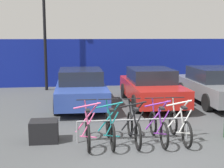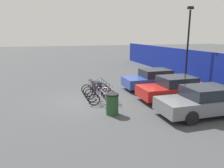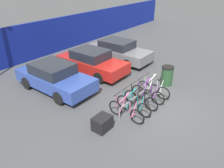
{
  "view_description": "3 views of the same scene",
  "coord_description": "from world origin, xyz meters",
  "views": [
    {
      "loc": [
        -1.73,
        -6.88,
        2.69
      ],
      "look_at": [
        -0.64,
        1.92,
        1.28
      ],
      "focal_mm": 50.0,
      "sensor_mm": 36.0,
      "label": 1
    },
    {
      "loc": [
        12.03,
        -2.33,
        3.81
      ],
      "look_at": [
        -0.35,
        1.39,
        0.83
      ],
      "focal_mm": 35.0,
      "sensor_mm": 36.0,
      "label": 2
    },
    {
      "loc": [
        -7.59,
        -3.48,
        5.35
      ],
      "look_at": [
        -0.39,
        2.03,
        0.72
      ],
      "focal_mm": 35.0,
      "sensor_mm": 36.0,
      "label": 3
    }
  ],
  "objects": [
    {
      "name": "bicycle_white",
      "position": [
        0.93,
        0.53,
        0.38
      ],
      "size": [
        0.68,
        1.71,
        1.05
      ],
      "rotation": [
        0.0,
        0.0,
        -0.02
      ],
      "color": "black",
      "rests_on": "ground"
    },
    {
      "name": "bicycle_purple",
      "position": [
        0.37,
        0.53,
        0.38
      ],
      "size": [
        0.68,
        1.71,
        1.05
      ],
      "rotation": [
        0.0,
        0.0,
        0.02
      ],
      "color": "black",
      "rests_on": "ground"
    },
    {
      "name": "bicycle_pink",
      "position": [
        -1.42,
        0.53,
        0.38
      ],
      "size": [
        0.68,
        1.71,
        1.05
      ],
      "rotation": [
        0.0,
        0.0,
        -0.05
      ],
      "color": "black",
      "rests_on": "ground"
    },
    {
      "name": "lamp_post",
      "position": [
        -3.07,
        8.5,
        3.28
      ],
      "size": [
        0.24,
        0.44,
        5.85
      ],
      "color": "black",
      "rests_on": "ground"
    },
    {
      "name": "cargo_crate",
      "position": [
        -2.51,
        0.88,
        0.28
      ],
      "size": [
        0.7,
        0.56,
        0.55
      ],
      "primitive_type": "cube",
      "color": "black",
      "rests_on": "ground"
    },
    {
      "name": "trash_bin",
      "position": [
        2.47,
        0.56,
        0.52
      ],
      "size": [
        0.63,
        0.63,
        1.03
      ],
      "color": "#234728",
      "rests_on": "ground"
    },
    {
      "name": "car_red",
      "position": [
        1.24,
        4.77,
        0.69
      ],
      "size": [
        1.91,
        4.28,
        1.4
      ],
      "color": "red",
      "rests_on": "ground"
    },
    {
      "name": "car_blue",
      "position": [
        -1.47,
        4.82,
        0.69
      ],
      "size": [
        1.91,
        4.27,
        1.4
      ],
      "color": "#2D479E",
      "rests_on": "ground"
    },
    {
      "name": "bicycle_black",
      "position": [
        -0.26,
        0.53,
        0.38
      ],
      "size": [
        0.68,
        1.71,
        1.05
      ],
      "rotation": [
        0.0,
        0.0,
        -0.01
      ],
      "color": "black",
      "rests_on": "ground"
    },
    {
      "name": "bicycle_teal",
      "position": [
        -0.86,
        0.53,
        0.38
      ],
      "size": [
        0.68,
        1.71,
        1.05
      ],
      "rotation": [
        0.0,
        0.0,
        0.05
      ],
      "color": "black",
      "rests_on": "ground"
    },
    {
      "name": "ground_plane",
      "position": [
        0.0,
        0.0,
        0.0
      ],
      "size": [
        120.0,
        120.0,
        0.0
      ],
      "primitive_type": "plane",
      "color": "#424447"
    },
    {
      "name": "car_grey",
      "position": [
        3.81,
        4.73,
        0.69
      ],
      "size": [
        1.91,
        4.47,
        1.4
      ],
      "color": "slate",
      "rests_on": "ground"
    },
    {
      "name": "bike_rack",
      "position": [
        -0.25,
        0.68,
        0.47
      ],
      "size": [
        2.89,
        0.04,
        0.57
      ],
      "color": "gray",
      "rests_on": "ground"
    }
  ]
}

